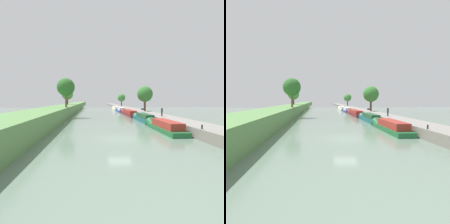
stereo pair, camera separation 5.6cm
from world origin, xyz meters
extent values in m
plane|color=slate|center=(0.00, 0.00, 0.00)|extent=(160.00, 160.00, 0.00)
cube|color=#5B894C|center=(-11.23, 0.00, 1.21)|extent=(6.18, 260.00, 2.42)
cube|color=gray|center=(10.17, 0.00, 0.55)|extent=(4.06, 260.00, 1.09)
cube|color=gray|center=(8.01, 0.00, 0.57)|extent=(0.25, 260.00, 1.14)
cube|color=#1E6033|center=(6.59, 4.05, 0.28)|extent=(2.13, 9.79, 0.57)
cube|color=maroon|center=(6.59, 3.56, 1.01)|extent=(1.74, 6.85, 0.88)
cone|color=#1E6033|center=(6.59, 9.58, 0.28)|extent=(2.02, 1.28, 2.02)
cube|color=#195B60|center=(6.79, 15.39, 0.37)|extent=(1.85, 10.36, 0.74)
cube|color=#234C2D|center=(6.79, 14.88, 1.12)|extent=(1.51, 7.25, 0.76)
cone|color=#195B60|center=(6.79, 21.13, 0.37)|extent=(1.75, 1.11, 1.75)
cube|color=maroon|center=(6.63, 30.17, 0.31)|extent=(2.00, 15.80, 0.62)
cube|color=maroon|center=(6.63, 29.38, 1.03)|extent=(1.64, 11.06, 0.82)
cone|color=maroon|center=(6.63, 38.67, 0.31)|extent=(1.90, 1.20, 1.90)
cube|color=#283D93|center=(6.59, 43.99, 0.28)|extent=(2.10, 9.50, 0.57)
cube|color=silver|center=(6.59, 43.52, 1.00)|extent=(1.72, 6.65, 0.87)
cone|color=#283D93|center=(6.59, 49.37, 0.28)|extent=(2.00, 1.26, 2.00)
cube|color=beige|center=(6.46, 57.04, 0.32)|extent=(2.12, 12.55, 0.63)
cube|color=silver|center=(6.46, 56.41, 1.00)|extent=(1.74, 8.78, 0.73)
cone|color=beige|center=(6.46, 63.95, 0.32)|extent=(2.02, 1.27, 2.02)
cylinder|color=#4C3828|center=(10.77, 29.21, 2.77)|extent=(0.53, 0.53, 3.36)
sphere|color=#33702D|center=(10.77, 29.21, 5.58)|extent=(4.09, 4.09, 4.09)
cylinder|color=#4C3828|center=(10.71, 70.05, 2.55)|extent=(0.49, 0.49, 2.91)
sphere|color=#3D7F38|center=(10.71, 70.05, 5.01)|extent=(3.67, 3.67, 3.67)
cylinder|color=#4C3828|center=(-11.58, 47.73, 3.71)|extent=(0.48, 0.48, 2.57)
sphere|color=#47843D|center=(-11.58, 47.73, 6.08)|extent=(3.95, 3.95, 3.95)
cylinder|color=brown|center=(-8.79, 23.65, 4.13)|extent=(0.44, 0.44, 3.42)
sphere|color=#2D6628|center=(-8.79, 23.65, 6.93)|extent=(3.96, 3.96, 3.96)
cylinder|color=#282D42|center=(9.78, 13.94, 1.50)|extent=(0.26, 0.26, 0.82)
cylinder|color=#333338|center=(9.78, 13.94, 2.22)|extent=(0.34, 0.34, 0.62)
sphere|color=tan|center=(9.78, 13.94, 2.64)|extent=(0.22, 0.22, 0.22)
cylinder|color=black|center=(8.43, -1.39, 1.32)|extent=(0.16, 0.16, 0.45)
cylinder|color=black|center=(8.43, 63.99, 1.32)|extent=(0.16, 0.16, 0.45)
cube|color=#333338|center=(11.75, 34.66, 1.30)|extent=(0.40, 0.08, 0.41)
cube|color=#333338|center=(11.75, 35.86, 1.30)|extent=(0.40, 0.08, 0.41)
cube|color=#38383D|center=(11.75, 35.26, 1.53)|extent=(0.44, 1.50, 0.06)
camera|label=1|loc=(-2.87, -20.17, 4.16)|focal=30.83mm
camera|label=2|loc=(-2.81, -20.18, 4.16)|focal=30.83mm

